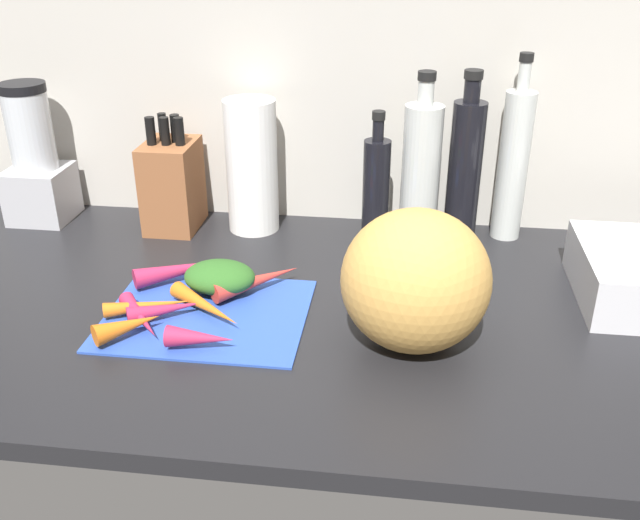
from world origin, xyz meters
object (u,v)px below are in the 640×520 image
at_px(carrot_0, 257,280).
at_px(winter_squash, 415,281).
at_px(cutting_board, 207,313).
at_px(bottle_2, 465,169).
at_px(carrot_5, 206,306).
at_px(bottle_1, 421,173).
at_px(knife_block, 172,184).
at_px(carrot_2, 200,338).
at_px(carrot_3, 148,306).
at_px(blender_appliance, 36,163).
at_px(bottle_0, 376,188).
at_px(paper_towel_roll, 252,166).
at_px(carrot_1, 128,326).
at_px(carrot_4, 184,269).
at_px(bottle_3, 513,164).
at_px(carrot_6, 166,309).
at_px(carrot_7, 140,317).

height_order(carrot_0, winter_squash, winter_squash).
bearing_deg(cutting_board, bottle_2, 40.85).
height_order(carrot_5, bottle_1, bottle_1).
relative_size(knife_block, bottle_1, 0.70).
bearing_deg(carrot_2, carrot_3, 141.22).
xyz_separation_m(winter_squash, blender_appliance, (-0.79, 0.40, 0.02)).
bearing_deg(bottle_0, cutting_board, -126.76).
bearing_deg(cutting_board, carrot_3, -170.93).
bearing_deg(paper_towel_roll, carrot_1, -102.73).
xyz_separation_m(carrot_3, blender_appliance, (-0.36, 0.37, 0.10)).
bearing_deg(carrot_4, bottle_3, 25.59).
relative_size(carrot_1, winter_squash, 0.47).
xyz_separation_m(paper_towel_roll, bottle_0, (0.25, -0.02, -0.03)).
distance_m(carrot_2, bottle_2, 0.63).
relative_size(knife_block, bottle_3, 0.65).
bearing_deg(knife_block, carrot_3, -78.97).
bearing_deg(carrot_2, carrot_1, 171.11).
xyz_separation_m(carrot_4, bottle_2, (0.49, 0.26, 0.12)).
distance_m(cutting_board, carrot_0, 0.11).
relative_size(cutting_board, blender_appliance, 1.12).
xyz_separation_m(winter_squash, bottle_2, (0.09, 0.41, 0.04)).
xyz_separation_m(carrot_4, bottle_1, (0.41, 0.23, 0.12)).
distance_m(carrot_0, bottle_1, 0.39).
bearing_deg(winter_squash, carrot_0, 154.53).
distance_m(carrot_4, knife_block, 0.27).
height_order(paper_towel_roll, bottle_3, bottle_3).
relative_size(carrot_3, bottle_3, 0.39).
bearing_deg(bottle_1, cutting_board, -135.12).
bearing_deg(winter_squash, cutting_board, 172.65).
bearing_deg(cutting_board, winter_squash, -7.35).
bearing_deg(carrot_6, bottle_3, 35.70).
height_order(cutting_board, carrot_0, carrot_0).
bearing_deg(bottle_1, carrot_1, -135.93).
distance_m(carrot_4, carrot_7, 0.16).
bearing_deg(cutting_board, carrot_5, -80.04).
bearing_deg(carrot_0, carrot_7, -140.07).
distance_m(carrot_5, bottle_1, 0.50).
bearing_deg(bottle_2, paper_towel_roll, -179.26).
bearing_deg(blender_appliance, carrot_7, -48.05).
height_order(carrot_1, carrot_4, carrot_4).
height_order(carrot_0, bottle_2, bottle_2).
height_order(carrot_0, knife_block, knife_block).
bearing_deg(carrot_1, carrot_5, 38.45).
distance_m(carrot_3, knife_block, 0.38).
xyz_separation_m(carrot_0, carrot_6, (-0.13, -0.11, -0.00)).
height_order(carrot_3, carrot_4, carrot_4).
bearing_deg(paper_towel_roll, carrot_5, -90.08).
bearing_deg(paper_towel_roll, winter_squash, -50.57).
bearing_deg(carrot_4, blender_appliance, 147.64).
distance_m(winter_squash, bottle_1, 0.38).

